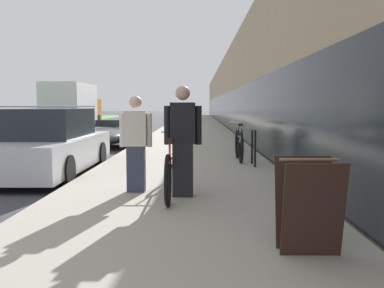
% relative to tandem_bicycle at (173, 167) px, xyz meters
% --- Properties ---
extents(sidewalk_slab, '(4.10, 70.00, 0.15)m').
position_rel_tandem_bicycle_xyz_m(sidewalk_slab, '(0.13, 19.56, -0.47)').
color(sidewalk_slab, '#A39E8E').
rests_on(sidewalk_slab, ground).
extents(storefront_facade, '(10.01, 70.00, 4.95)m').
position_rel_tandem_bicycle_xyz_m(storefront_facade, '(7.21, 27.56, 1.93)').
color(storefront_facade, tan).
rests_on(storefront_facade, ground).
extents(lawn_strip, '(4.69, 70.00, 0.03)m').
position_rel_tandem_bicycle_xyz_m(lawn_strip, '(-12.41, 23.56, -0.53)').
color(lawn_strip, '#518E42').
rests_on(lawn_strip, ground).
extents(tandem_bicycle, '(0.52, 2.89, 0.92)m').
position_rel_tandem_bicycle_xyz_m(tandem_bicycle, '(0.00, 0.00, 0.00)').
color(tandem_bicycle, black).
rests_on(tandem_bicycle, sidewalk_slab).
extents(person_rider, '(0.57, 0.22, 1.68)m').
position_rel_tandem_bicycle_xyz_m(person_rider, '(0.18, -0.38, 0.46)').
color(person_rider, black).
rests_on(person_rider, sidewalk_slab).
extents(person_bystander, '(0.52, 0.20, 1.54)m').
position_rel_tandem_bicycle_xyz_m(person_bystander, '(-0.58, -0.04, 0.38)').
color(person_bystander, '#33384C').
rests_on(person_bystander, sidewalk_slab).
extents(bike_rack_hoop, '(0.05, 0.60, 0.84)m').
position_rel_tandem_bicycle_xyz_m(bike_rack_hoop, '(1.69, 3.00, 0.12)').
color(bike_rack_hoop, black).
rests_on(bike_rack_hoop, sidewalk_slab).
extents(cruiser_bike_nearest, '(0.52, 1.71, 0.95)m').
position_rel_tandem_bicycle_xyz_m(cruiser_bike_nearest, '(1.44, 3.90, 0.01)').
color(cruiser_bike_nearest, black).
rests_on(cruiser_bike_nearest, sidewalk_slab).
extents(cruiser_bike_middle, '(0.52, 1.73, 0.90)m').
position_rel_tandem_bicycle_xyz_m(cruiser_bike_middle, '(1.64, 5.97, -0.01)').
color(cruiser_bike_middle, black).
rests_on(cruiser_bike_middle, sidewalk_slab).
extents(sandwich_board_sign, '(0.56, 0.56, 0.90)m').
position_rel_tandem_bicycle_xyz_m(sandwich_board_sign, '(1.46, -2.87, 0.06)').
color(sandwich_board_sign, '#331E19').
rests_on(sandwich_board_sign, sidewalk_slab).
extents(parked_sedan_curbside, '(1.77, 4.67, 1.53)m').
position_rel_tandem_bicycle_xyz_m(parked_sedan_curbside, '(-2.87, 2.60, 0.12)').
color(parked_sedan_curbside, silver).
rests_on(parked_sedan_curbside, ground).
extents(vintage_roadster_curbside, '(1.89, 3.84, 0.98)m').
position_rel_tandem_bicycle_xyz_m(vintage_roadster_curbside, '(-2.88, 8.88, -0.12)').
color(vintage_roadster_curbside, '#4C5156').
rests_on(vintage_roadster_curbside, ground).
extents(moving_truck, '(2.56, 7.06, 3.01)m').
position_rel_tandem_bicycle_xyz_m(moving_truck, '(-8.29, 22.65, 0.98)').
color(moving_truck, orange).
rests_on(moving_truck, ground).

